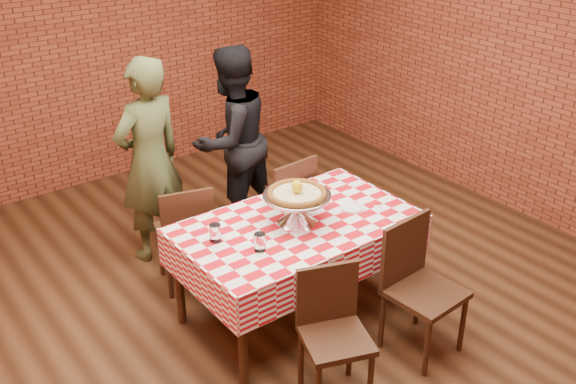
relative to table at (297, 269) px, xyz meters
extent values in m
plane|color=black|center=(-0.13, 0.01, -0.38)|extent=(6.00, 6.00, 0.00)
plane|color=maroon|center=(-0.13, 3.01, 1.08)|extent=(5.50, 0.00, 5.50)
cube|color=#372112|center=(0.00, 0.00, 0.00)|extent=(1.61, 0.96, 0.75)
cylinder|color=beige|center=(0.00, 0.00, 0.60)|extent=(0.46, 0.46, 0.03)
ellipsoid|color=yellow|center=(0.00, 0.00, 0.65)|extent=(0.08, 0.08, 0.10)
cylinder|color=white|center=(-0.41, -0.15, 0.44)|extent=(0.08, 0.08, 0.12)
cylinder|color=white|center=(-0.57, 0.12, 0.44)|extent=(0.08, 0.08, 0.12)
cylinder|color=white|center=(0.43, -0.08, 0.39)|extent=(0.17, 0.17, 0.01)
cube|color=white|center=(0.60, -0.21, 0.39)|extent=(0.06, 0.06, 0.00)
cube|color=white|center=(0.59, -0.17, 0.39)|extent=(0.06, 0.05, 0.00)
cube|color=silver|center=(0.03, 0.32, 0.45)|extent=(0.11, 0.09, 0.14)
imported|color=#414A27|center=(-0.42, 1.36, 0.47)|extent=(0.68, 0.51, 1.69)
imported|color=black|center=(0.36, 1.39, 0.44)|extent=(0.90, 0.76, 1.63)
camera|label=1|loc=(-2.42, -3.12, 2.62)|focal=41.43mm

